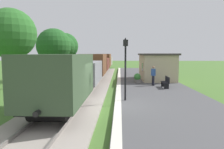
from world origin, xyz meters
TOP-DOWN VIEW (x-y plane):
  - ground_plane at (0.00, 0.00)m, footprint 160.00×160.00m
  - platform_slab at (3.20, 0.00)m, footprint 6.00×60.00m
  - platform_edge_stripe at (0.40, 0.00)m, footprint 0.36×60.00m
  - track_ballast at (-2.40, 0.00)m, footprint 3.80×60.00m
  - rail_near at (-1.68, 0.00)m, footprint 0.07×60.00m
  - rail_far at (-3.12, 0.00)m, footprint 0.07×60.00m
  - freight_train at (-2.40, 14.94)m, footprint 2.50×39.20m
  - station_hut at (4.40, 11.47)m, footprint 3.50×5.80m
  - bench_near_hut at (4.24, 6.00)m, footprint 0.42×1.50m
  - bench_down_platform at (4.24, 16.38)m, footprint 0.42×1.50m
  - person_waiting at (3.39, 7.14)m, footprint 0.36×0.44m
  - potted_planter at (2.14, 8.67)m, footprint 0.64×0.64m
  - lamp_post_near at (0.82, 1.19)m, footprint 0.28×0.28m
  - tree_trackside_mid at (-8.67, 6.48)m, footprint 4.22×4.22m
  - tree_trackside_far at (-7.10, 12.99)m, footprint 3.95×3.95m
  - tree_field_left at (-7.69, 19.53)m, footprint 3.26×3.26m
  - tree_field_distant at (-9.22, 26.10)m, footprint 4.65×4.65m

SIDE VIEW (x-z plane):
  - ground_plane at x=0.00m, z-range 0.00..0.00m
  - track_ballast at x=-2.40m, z-range 0.00..0.12m
  - platform_slab at x=3.20m, z-range 0.00..0.25m
  - rail_near at x=-1.68m, z-range 0.12..0.26m
  - rail_far at x=-3.12m, z-range 0.12..0.26m
  - platform_edge_stripe at x=0.40m, z-range 0.25..0.26m
  - bench_near_hut at x=4.24m, z-range 0.27..1.18m
  - bench_down_platform at x=4.24m, z-range 0.27..1.18m
  - potted_planter at x=2.14m, z-range 0.26..1.18m
  - person_waiting at x=3.39m, z-range 0.33..2.04m
  - freight_train at x=-2.40m, z-range 0.19..2.91m
  - station_hut at x=4.40m, z-range 0.26..3.04m
  - lamp_post_near at x=0.82m, z-range 0.95..4.65m
  - tree_trackside_far at x=-7.10m, z-range 0.96..6.86m
  - tree_field_left at x=-7.69m, z-range 1.19..6.85m
  - tree_field_distant at x=-9.22m, z-range 1.00..7.66m
  - tree_trackside_mid at x=-8.67m, z-range 1.28..8.07m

